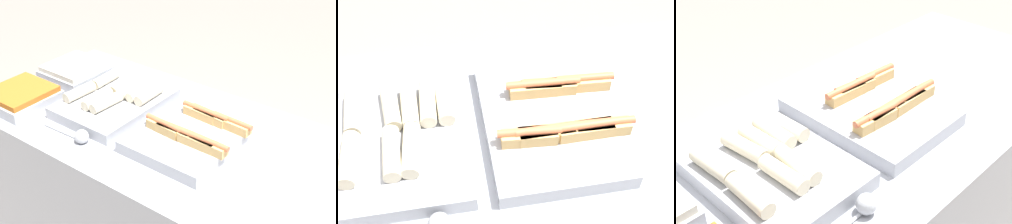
% 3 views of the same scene
% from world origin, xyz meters
% --- Properties ---
extents(counter, '(1.87, 0.81, 0.86)m').
position_xyz_m(counter, '(0.00, 0.00, 0.43)').
color(counter, '#A8AAB2').
rests_on(counter, ground_plane).
extents(tray_hotdogs, '(0.39, 0.49, 0.10)m').
position_xyz_m(tray_hotdogs, '(0.01, -0.00, 0.90)').
color(tray_hotdogs, '#A8AAB2').
rests_on(tray_hotdogs, counter).
extents(tray_wraps, '(0.35, 0.48, 0.09)m').
position_xyz_m(tray_wraps, '(-0.41, 0.00, 0.90)').
color(tray_wraps, '#A8AAB2').
rests_on(tray_wraps, counter).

